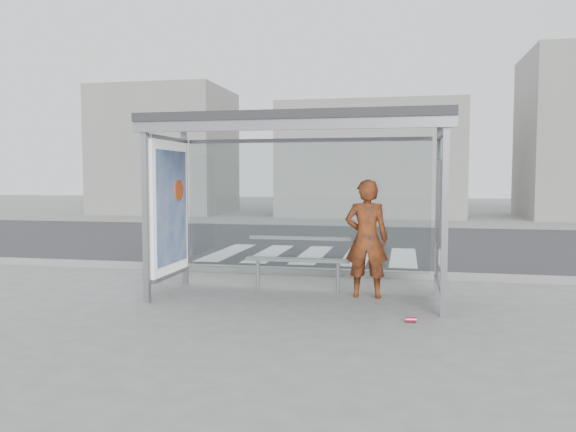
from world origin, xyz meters
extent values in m
plane|color=slate|center=(0.00, 0.00, 0.00)|extent=(80.00, 80.00, 0.00)
cube|color=#2B2B2E|center=(0.00, 7.00, 0.00)|extent=(30.00, 10.00, 0.01)
cube|color=gray|center=(0.00, 1.95, 0.06)|extent=(30.00, 0.18, 0.12)
cube|color=silver|center=(-2.50, 4.50, 0.00)|extent=(0.55, 3.00, 0.00)
cube|color=silver|center=(-1.50, 4.50, 0.00)|extent=(0.55, 3.00, 0.00)
cube|color=silver|center=(-0.50, 4.50, 0.00)|extent=(0.55, 3.00, 0.00)
cube|color=silver|center=(0.50, 4.50, 0.00)|extent=(0.55, 3.00, 0.00)
cube|color=silver|center=(1.50, 4.50, 0.00)|extent=(0.55, 3.00, 0.00)
cube|color=gray|center=(-2.00, -0.70, 1.25)|extent=(0.08, 0.08, 2.50)
cube|color=gray|center=(2.00, -0.70, 1.25)|extent=(0.08, 0.08, 2.50)
cube|color=gray|center=(-2.00, 0.70, 1.25)|extent=(0.08, 0.08, 2.50)
cube|color=gray|center=(2.00, 0.70, 1.25)|extent=(0.08, 0.08, 2.50)
cube|color=#2D2D30|center=(0.00, 0.00, 2.56)|extent=(4.25, 1.65, 0.12)
cube|color=gray|center=(0.00, -0.76, 2.45)|extent=(4.25, 0.06, 0.18)
cube|color=white|center=(0.00, 0.70, 1.30)|extent=(3.80, 0.02, 2.00)
cube|color=white|center=(-2.00, 0.00, 1.30)|extent=(0.15, 1.25, 2.00)
cube|color=blue|center=(-1.92, 0.00, 1.30)|extent=(0.01, 1.10, 1.70)
cylinder|color=#FD4D16|center=(-1.91, 0.25, 1.55)|extent=(0.02, 0.32, 0.32)
cube|color=white|center=(2.00, 0.00, 1.30)|extent=(0.03, 1.25, 2.00)
cube|color=beige|center=(1.97, 0.05, 1.40)|extent=(0.03, 0.86, 1.16)
cube|color=gray|center=(-10.00, 18.00, 3.00)|extent=(6.00, 5.00, 6.00)
cube|color=gray|center=(0.00, 18.00, 2.50)|extent=(8.00, 5.00, 5.00)
imported|color=orange|center=(0.97, 0.28, 0.86)|extent=(0.63, 0.41, 1.72)
cube|color=gray|center=(-0.09, 0.47, 0.49)|extent=(1.61, 0.20, 0.04)
cylinder|color=gray|center=(-0.71, 0.47, 0.23)|extent=(0.06, 0.06, 0.47)
cylinder|color=gray|center=(0.54, 0.47, 0.23)|extent=(0.06, 0.06, 0.47)
cube|color=gray|center=(-0.09, 0.66, 0.80)|extent=(1.61, 0.04, 0.05)
cylinder|color=#C83A5A|center=(1.60, -1.06, 0.04)|extent=(0.14, 0.08, 0.07)
camera|label=1|loc=(1.50, -7.88, 1.76)|focal=35.00mm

